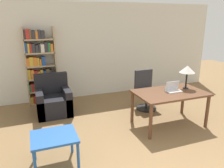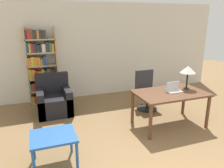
% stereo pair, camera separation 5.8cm
% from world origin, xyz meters
% --- Properties ---
extents(wall_back, '(8.00, 0.06, 2.70)m').
position_xyz_m(wall_back, '(0.00, 4.53, 1.35)').
color(wall_back, silver).
rests_on(wall_back, ground_plane).
extents(desk, '(1.48, 0.91, 0.75)m').
position_xyz_m(desk, '(0.91, 2.01, 0.65)').
color(desk, brown).
rests_on(desk, ground_plane).
extents(laptop, '(0.33, 0.21, 0.21)m').
position_xyz_m(laptop, '(0.99, 2.04, 0.80)').
color(laptop, silver).
rests_on(laptop, desk).
extents(table_lamp, '(0.33, 0.33, 0.51)m').
position_xyz_m(table_lamp, '(1.38, 2.11, 1.17)').
color(table_lamp, black).
rests_on(table_lamp, desk).
extents(office_chair, '(0.51, 0.51, 0.99)m').
position_xyz_m(office_chair, '(0.90, 3.02, 0.45)').
color(office_chair, black).
rests_on(office_chair, ground_plane).
extents(side_table_blue, '(0.68, 0.60, 0.52)m').
position_xyz_m(side_table_blue, '(-1.57, 1.46, 0.45)').
color(side_table_blue, '#2356A3').
rests_on(side_table_blue, ground_plane).
extents(armchair, '(0.80, 0.79, 0.95)m').
position_xyz_m(armchair, '(-1.35, 3.52, 0.31)').
color(armchair, black).
rests_on(armchair, ground_plane).
extents(bookshelf, '(0.78, 0.28, 2.05)m').
position_xyz_m(bookshelf, '(-1.57, 4.34, 0.99)').
color(bookshelf, tan).
rests_on(bookshelf, ground_plane).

